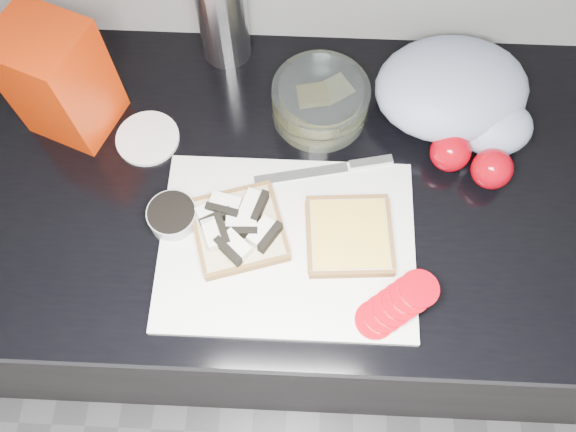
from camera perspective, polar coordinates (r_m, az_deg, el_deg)
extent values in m
cube|color=black|center=(1.38, 0.38, -5.15)|extent=(3.50, 0.60, 0.86)
cube|color=black|center=(0.96, 0.54, 3.51)|extent=(3.50, 0.64, 0.04)
cube|color=white|center=(0.89, -0.09, -2.93)|extent=(0.40, 0.30, 0.01)
cube|color=beige|center=(0.88, -5.01, -1.40)|extent=(0.17, 0.17, 0.02)
cube|color=white|center=(0.88, -7.70, 0.49)|extent=(0.05, 0.05, 0.02)
cube|color=black|center=(0.88, -7.70, 0.49)|extent=(0.05, 0.03, 0.02)
cube|color=white|center=(0.88, -6.39, 1.24)|extent=(0.05, 0.04, 0.02)
cube|color=black|center=(0.88, -6.39, 1.24)|extent=(0.05, 0.02, 0.02)
cube|color=white|center=(0.88, -3.73, 1.14)|extent=(0.04, 0.05, 0.02)
cube|color=black|center=(0.88, -3.73, 1.14)|extent=(0.03, 0.05, 0.02)
cube|color=white|center=(0.86, -7.58, -1.76)|extent=(0.04, 0.05, 0.02)
cube|color=black|center=(0.86, -7.58, -1.76)|extent=(0.03, 0.05, 0.02)
cube|color=white|center=(0.87, -4.74, -0.86)|extent=(0.05, 0.03, 0.02)
cube|color=black|center=(0.87, -4.74, -0.86)|extent=(0.05, 0.01, 0.02)
cube|color=white|center=(0.86, -2.61, -1.69)|extent=(0.05, 0.05, 0.02)
cube|color=black|center=(0.86, -2.61, -1.69)|extent=(0.04, 0.05, 0.02)
cube|color=white|center=(0.85, -5.37, -2.99)|extent=(0.05, 0.05, 0.02)
cube|color=black|center=(0.85, -5.37, -2.99)|extent=(0.05, 0.04, 0.02)
cube|color=beige|center=(0.88, 6.24, -2.01)|extent=(0.14, 0.14, 0.02)
cube|color=gold|center=(0.87, 6.31, -1.77)|extent=(0.12, 0.12, 0.00)
cylinder|color=#AE040F|center=(0.85, 8.79, -10.40)|extent=(0.06, 0.06, 0.01)
cylinder|color=#AE040F|center=(0.85, 9.67, -9.77)|extent=(0.07, 0.07, 0.01)
cylinder|color=#AE040F|center=(0.85, 10.55, -9.13)|extent=(0.07, 0.07, 0.01)
cylinder|color=#AE040F|center=(0.85, 11.43, -8.49)|extent=(0.08, 0.08, 0.01)
cylinder|color=#AE040F|center=(0.85, 12.31, -7.85)|extent=(0.08, 0.08, 0.01)
cylinder|color=#AE040F|center=(0.85, 13.18, -7.21)|extent=(0.08, 0.08, 0.01)
cube|color=silver|center=(0.93, 1.34, 4.28)|extent=(0.16, 0.05, 0.00)
cube|color=silver|center=(0.95, 8.40, 5.40)|extent=(0.07, 0.03, 0.01)
cylinder|color=#A8AEAD|center=(0.91, -11.58, -0.11)|extent=(0.08, 0.08, 0.04)
cylinder|color=black|center=(0.89, -11.77, 0.31)|extent=(0.07, 0.07, 0.01)
cylinder|color=white|center=(1.01, -14.07, 7.67)|extent=(0.12, 0.12, 0.01)
cylinder|color=silver|center=(0.98, 3.28, 11.55)|extent=(0.17, 0.17, 0.07)
cube|color=gold|center=(0.98, 2.46, 11.31)|extent=(0.06, 0.05, 0.04)
cube|color=#F9EE95|center=(1.00, 4.60, 11.61)|extent=(0.07, 0.07, 0.01)
cube|color=red|center=(0.99, -22.24, 12.66)|extent=(0.17, 0.16, 0.21)
cylinder|color=#A3A3A7|center=(1.02, -6.75, 20.12)|extent=(0.09, 0.09, 0.21)
ellipsoid|color=#97A2BA|center=(1.01, 16.26, 12.35)|extent=(0.29, 0.24, 0.11)
ellipsoid|color=#97A2BA|center=(1.01, 20.26, 8.44)|extent=(0.14, 0.12, 0.08)
sphere|color=#AE040F|center=(0.97, 16.17, 6.30)|extent=(0.07, 0.07, 0.07)
sphere|color=#AE040F|center=(0.97, 20.00, 4.52)|extent=(0.07, 0.07, 0.07)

